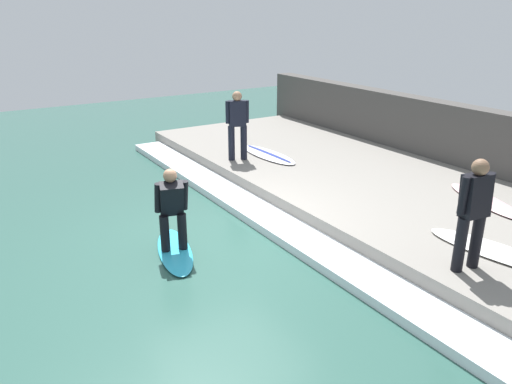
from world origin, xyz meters
name	(u,v)px	position (x,y,z in m)	size (l,w,h in m)	color
ground_plane	(227,237)	(0.00, 0.00, 0.00)	(28.00, 28.00, 0.00)	#2D564C
concrete_ledge	(377,190)	(3.48, 0.00, 0.18)	(4.40, 12.99, 0.36)	gray
back_wall	(459,142)	(5.93, 0.00, 0.83)	(0.50, 13.64, 1.65)	#474442
wave_foam_crest	(272,221)	(0.92, 0.00, 0.07)	(0.72, 12.34, 0.15)	silver
surfboard_riding	(175,251)	(-0.98, -0.06, 0.03)	(0.95, 1.78, 0.06)	#2DADD1
surfer_riding	(172,206)	(-0.98, -0.06, 0.80)	(0.49, 0.47, 1.33)	black
surfer_waiting_near	(474,209)	(1.86, -3.21, 1.22)	(0.52, 0.30, 1.53)	black
surfboard_waiting_near	(497,251)	(2.63, -3.17, 0.39)	(0.88, 2.10, 0.06)	white
surfer_waiting_far	(237,122)	(1.87, 2.86, 1.24)	(0.50, 0.35, 1.56)	black
surfboard_waiting_far	(268,155)	(2.64, 2.73, 0.39)	(0.64, 1.96, 0.07)	silver
surfboard_spare	(486,200)	(4.30, -1.86, 0.39)	(1.10, 1.98, 0.06)	beige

